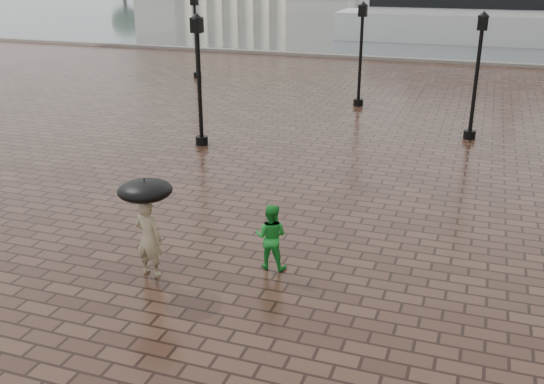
{
  "coord_description": "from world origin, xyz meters",
  "views": [
    {
      "loc": [
        3.28,
        -8.85,
        6.16
      ],
      "look_at": [
        -0.84,
        2.89,
        1.4
      ],
      "focal_mm": 40.0,
      "sensor_mm": 36.0,
      "label": 1
    }
  ],
  "objects_px": {
    "adult_pedestrian": "(149,238)",
    "ferry_near": "(484,13)",
    "street_lamps": "(368,55)",
    "child_pedestrian": "(271,237)"
  },
  "relations": [
    {
      "from": "child_pedestrian",
      "to": "ferry_near",
      "type": "bearing_deg",
      "value": -96.97
    },
    {
      "from": "street_lamps",
      "to": "adult_pedestrian",
      "type": "height_order",
      "value": "street_lamps"
    },
    {
      "from": "ferry_near",
      "to": "adult_pedestrian",
      "type": "bearing_deg",
      "value": -97.58
    },
    {
      "from": "adult_pedestrian",
      "to": "street_lamps",
      "type": "bearing_deg",
      "value": -88.25
    },
    {
      "from": "street_lamps",
      "to": "child_pedestrian",
      "type": "height_order",
      "value": "street_lamps"
    },
    {
      "from": "adult_pedestrian",
      "to": "child_pedestrian",
      "type": "height_order",
      "value": "adult_pedestrian"
    },
    {
      "from": "child_pedestrian",
      "to": "ferry_near",
      "type": "relative_size",
      "value": 0.06
    },
    {
      "from": "adult_pedestrian",
      "to": "ferry_near",
      "type": "distance_m",
      "value": 43.37
    },
    {
      "from": "adult_pedestrian",
      "to": "ferry_near",
      "type": "bearing_deg",
      "value": -91.29
    },
    {
      "from": "street_lamps",
      "to": "adult_pedestrian",
      "type": "xyz_separation_m",
      "value": [
        -1.24,
        -16.66,
        -1.49
      ]
    }
  ]
}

